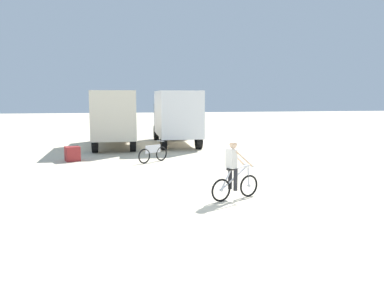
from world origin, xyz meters
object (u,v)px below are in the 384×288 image
(bicycle_spare, at_px, (153,154))
(cyclist_orange_shirt, at_px, (234,171))
(box_truck_avon_van, at_px, (176,115))
(box_truck_cream_rv, at_px, (114,116))
(supply_crate, at_px, (72,154))

(bicycle_spare, bearing_deg, cyclist_orange_shirt, -74.74)
(cyclist_orange_shirt, bearing_deg, box_truck_avon_van, 90.01)
(box_truck_avon_van, bearing_deg, bicycle_spare, -106.71)
(box_truck_avon_van, distance_m, bicycle_spare, 6.75)
(box_truck_cream_rv, bearing_deg, box_truck_avon_van, 5.96)
(box_truck_avon_van, relative_size, supply_crate, 9.77)
(box_truck_avon_van, xyz_separation_m, cyclist_orange_shirt, (0.00, -13.25, -1.03))
(supply_crate, bearing_deg, box_truck_cream_rv, 70.03)
(cyclist_orange_shirt, bearing_deg, bicycle_spare, 105.26)
(cyclist_orange_shirt, distance_m, bicycle_spare, 7.21)
(cyclist_orange_shirt, height_order, supply_crate, cyclist_orange_shirt)
(box_truck_avon_van, relative_size, bicycle_spare, 4.76)
(bicycle_spare, relative_size, supply_crate, 2.05)
(box_truck_cream_rv, xyz_separation_m, bicycle_spare, (1.92, -5.91, -1.48))
(box_truck_cream_rv, relative_size, supply_crate, 9.82)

